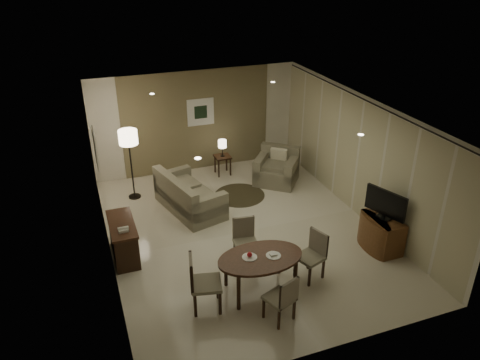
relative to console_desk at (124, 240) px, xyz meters
name	(u,v)px	position (x,y,z in m)	size (l,w,h in m)	color
room_shell	(237,167)	(2.49, 0.40, 0.98)	(5.50, 7.00, 2.70)	beige
taupe_accent	(197,121)	(2.49, 3.48, 0.98)	(3.96, 0.03, 2.70)	#756949
curtain_wall	(357,158)	(5.17, 0.00, 0.95)	(0.08, 6.70, 2.58)	#C1B897
curtain_rod	(365,100)	(5.17, 0.00, 2.27)	(0.03, 0.03, 6.80)	black
art_back_frame	(201,112)	(2.59, 3.46, 1.23)	(0.72, 0.03, 0.72)	silver
art_back_canvas	(201,112)	(2.59, 3.44, 1.23)	(0.34, 0.01, 0.34)	black
art_left_frame	(96,149)	(-0.23, 1.20, 1.48)	(0.03, 0.60, 0.80)	silver
art_left_canvas	(96,149)	(-0.21, 1.20, 1.48)	(0.01, 0.46, 0.64)	gray
downlight_nl	(198,158)	(1.09, -1.80, 2.31)	(0.10, 0.10, 0.01)	white
downlight_nr	(361,135)	(3.89, -1.80, 2.31)	(0.10, 0.10, 0.01)	white
downlight_fl	(152,94)	(1.09, 1.80, 2.31)	(0.10, 0.10, 0.01)	white
downlight_fr	(273,82)	(3.89, 1.80, 2.31)	(0.10, 0.10, 0.01)	white
console_desk	(124,240)	(0.00, 0.00, 0.00)	(0.48, 1.20, 0.75)	#4D2718
telephone	(123,229)	(0.00, -0.30, 0.43)	(0.20, 0.14, 0.09)	white
tv_cabinet	(382,233)	(4.89, -1.50, -0.03)	(0.48, 0.90, 0.70)	brown
flat_tv	(386,204)	(4.87, -1.50, 0.65)	(0.06, 0.88, 0.60)	black
dining_table	(260,274)	(2.10, -1.87, -0.02)	(1.51, 0.95, 0.71)	#4D2718
chair_near	(279,297)	(2.12, -2.64, 0.06)	(0.42, 0.42, 0.87)	gray
chair_far	(246,243)	(2.15, -1.05, 0.08)	(0.44, 0.44, 0.91)	gray
chair_left	(206,283)	(1.09, -1.97, 0.13)	(0.49, 0.49, 1.02)	gray
chair_right	(310,257)	(3.08, -1.85, 0.08)	(0.44, 0.44, 0.91)	gray
plate_a	(250,257)	(1.92, -1.82, 0.34)	(0.26, 0.26, 0.02)	white
plate_b	(273,256)	(2.32, -1.92, 0.34)	(0.26, 0.26, 0.02)	white
fruit_apple	(250,255)	(1.92, -1.82, 0.40)	(0.09, 0.09, 0.09)	red
napkin	(273,254)	(2.32, -1.92, 0.37)	(0.12, 0.08, 0.03)	white
round_rug	(239,195)	(2.98, 1.58, -0.37)	(1.24, 1.24, 0.01)	#3C3521
sofa	(190,193)	(1.68, 1.34, 0.06)	(0.93, 1.85, 0.87)	gray
armchair	(276,167)	(4.12, 1.92, 0.07)	(1.00, 0.95, 0.89)	gray
side_table	(223,165)	(2.98, 2.88, -0.12)	(0.41, 0.41, 0.52)	black
table_lamp	(222,147)	(2.98, 2.88, 0.39)	(0.22, 0.22, 0.50)	#FFEAC1
floor_lamp	(131,165)	(0.55, 2.38, 0.49)	(0.44, 0.44, 1.73)	#FFE5B7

